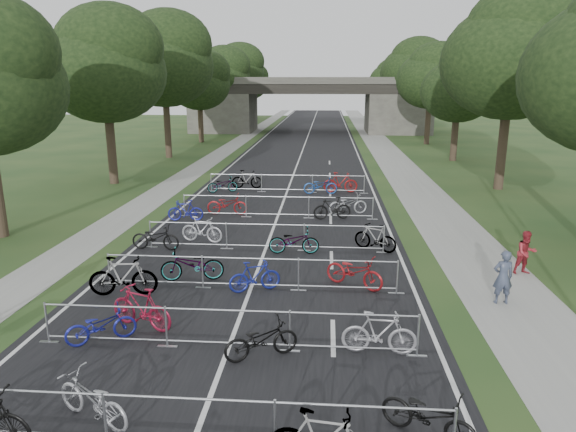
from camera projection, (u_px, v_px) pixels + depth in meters
name	position (u px, v px, depth m)	size (l,w,h in m)	color
road	(304.00, 145.00, 53.99)	(11.00, 140.00, 0.01)	black
sidewalk_right	(381.00, 146.00, 53.41)	(3.00, 140.00, 0.01)	gray
sidewalk_left	(234.00, 145.00, 54.54)	(2.00, 140.00, 0.01)	gray
lane_markings	(304.00, 145.00, 53.99)	(0.12, 140.00, 0.00)	silver
overpass_bridge	(310.00, 105.00, 67.57)	(31.00, 8.00, 7.05)	#44423C
tree_left_1	(106.00, 67.00, 31.68)	(7.56, 7.56, 11.53)	#33261C
tree_right_1	(514.00, 56.00, 29.75)	(8.18, 8.18, 12.47)	#33261C
tree_left_2	(165.00, 61.00, 43.05)	(8.40, 8.40, 12.81)	#33261C
tree_right_2	(460.00, 88.00, 41.82)	(6.16, 6.16, 9.39)	#33261C
tree_left_3	(200.00, 82.00, 55.04)	(6.72, 6.72, 10.25)	#33261C
tree_right_3	(432.00, 77.00, 53.15)	(7.17, 7.17, 10.93)	#33261C
tree_left_4	(222.00, 75.00, 66.42)	(7.56, 7.56, 11.53)	#33261C
tree_right_4	(414.00, 70.00, 64.48)	(8.18, 8.18, 12.47)	#33261C
tree_left_5	(237.00, 71.00, 77.79)	(8.40, 8.40, 12.81)	#33261C
tree_right_5	(400.00, 86.00, 76.55)	(6.16, 6.16, 9.39)	#33261C
tree_left_6	(249.00, 82.00, 89.78)	(6.72, 6.72, 10.25)	#33261C
tree_right_6	(391.00, 79.00, 87.89)	(7.17, 7.17, 10.93)	#33261C
barrier_row_1	(189.00, 423.00, 9.08)	(9.70, 0.08, 1.10)	#A9ACB1
barrier_row_2	(227.00, 329.00, 12.56)	(9.70, 0.08, 1.10)	#A9ACB1
barrier_row_3	(250.00, 273.00, 16.22)	(9.70, 0.08, 1.10)	#A9ACB1
barrier_row_4	(265.00, 237.00, 20.08)	(9.70, 0.08, 1.10)	#A9ACB1
barrier_row_5	(277.00, 207.00, 24.91)	(9.70, 0.08, 1.10)	#A9ACB1
barrier_row_6	(287.00, 183.00, 30.70)	(9.70, 0.08, 1.10)	#A9ACB1
bike_5	(92.00, 400.00, 9.84)	(0.65, 1.88, 0.99)	#9C9DA3
bike_7	(429.00, 416.00, 9.40)	(0.64, 1.83, 0.96)	black
bike_8	(101.00, 326.00, 12.93)	(0.61, 1.74, 0.91)	navy
bike_9	(141.00, 308.00, 13.64)	(0.55, 1.96, 1.18)	maroon
bike_10	(261.00, 340.00, 12.17)	(0.64, 1.83, 0.96)	black
bike_11	(379.00, 333.00, 12.34)	(0.51, 1.82, 1.09)	#9D9CA3
bike_12	(123.00, 276.00, 15.74)	(0.59, 2.10, 1.26)	#A9ACB1
bike_13	(192.00, 265.00, 16.94)	(0.73, 2.08, 1.09)	#A9ACB1
bike_14	(255.00, 276.00, 16.09)	(0.47, 1.67, 1.00)	navy
bike_15	(354.00, 272.00, 16.42)	(0.70, 2.01, 1.06)	maroon
bike_16	(155.00, 238.00, 20.11)	(0.67, 1.91, 1.00)	black
bike_17	(202.00, 230.00, 21.07)	(0.51, 1.79, 1.08)	#B7B8BF
bike_18	(294.00, 241.00, 19.64)	(0.67, 1.93, 1.01)	#A9ACB1
bike_19	(375.00, 238.00, 19.98)	(0.51, 1.79, 1.08)	#A9ACB1
bike_20	(185.00, 211.00, 24.35)	(0.48, 1.69, 1.01)	navy
bike_21	(227.00, 204.00, 25.51)	(0.70, 2.00, 1.05)	maroon
bike_22	(332.00, 208.00, 24.60)	(0.52, 1.83, 1.10)	black
bike_23	(348.00, 204.00, 25.59)	(0.68, 1.95, 1.03)	#AFB1B7
bike_24	(223.00, 185.00, 30.68)	(0.64, 1.84, 0.97)	#A9ACB1
bike_25	(247.00, 179.00, 31.80)	(0.54, 1.90, 1.14)	#A9ACB1
bike_26	(320.00, 185.00, 30.21)	(0.69, 1.98, 1.04)	#1B4694
bike_27	(341.00, 183.00, 30.60)	(0.57, 2.03, 1.22)	maroon
pedestrian_a	(503.00, 277.00, 15.13)	(0.60, 0.39, 1.65)	#394156
pedestrian_b	(526.00, 253.00, 17.49)	(0.74, 0.58, 1.52)	maroon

